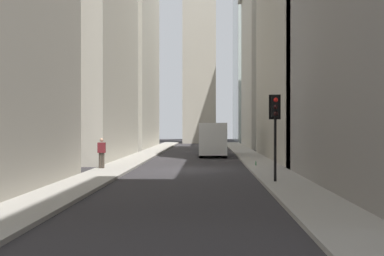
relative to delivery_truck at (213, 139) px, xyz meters
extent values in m
plane|color=#302D30|center=(-12.86, 1.40, -1.46)|extent=(135.00, 135.00, 0.00)
cube|color=#A8A399|center=(-12.86, 5.90, -1.39)|extent=(90.00, 2.20, 0.14)
cube|color=#A8A399|center=(-12.86, -3.10, -1.39)|extent=(90.00, 2.20, 0.14)
cube|color=#B7B2A5|center=(17.91, -9.20, 9.69)|extent=(16.04, 10.00, 22.30)
cube|color=beige|center=(15.33, 12.00, 12.65)|extent=(17.07, 10.00, 28.23)
cube|color=beige|center=(-3.61, 12.00, 9.48)|extent=(15.24, 10.00, 21.87)
cube|color=#A8A091|center=(31.79, 1.72, 11.19)|extent=(4.90, 4.90, 25.29)
cube|color=silver|center=(-0.91, 0.00, 0.08)|extent=(4.60, 2.25, 2.60)
cube|color=#38383D|center=(2.29, 0.00, -0.27)|extent=(1.90, 2.25, 1.90)
cube|color=black|center=(2.29, 0.00, 0.33)|extent=(1.92, 2.09, 0.64)
cylinder|color=black|center=(2.29, -0.98, -1.02)|extent=(0.88, 0.28, 0.88)
cylinder|color=black|center=(2.29, 0.99, -1.02)|extent=(0.88, 0.28, 0.88)
cylinder|color=black|center=(-2.31, -0.98, -1.02)|extent=(0.88, 0.28, 0.88)
cylinder|color=black|center=(-2.31, 0.99, -1.02)|extent=(0.88, 0.28, 0.88)
cube|color=#B7BABF|center=(10.11, 0.00, -0.93)|extent=(4.30, 1.78, 0.70)
cube|color=black|center=(9.91, 0.00, -0.31)|extent=(2.10, 1.58, 0.54)
cylinder|color=black|center=(11.46, -0.78, -1.14)|extent=(0.64, 0.22, 0.64)
cylinder|color=black|center=(11.46, 0.78, -1.14)|extent=(0.64, 0.22, 0.64)
cylinder|color=black|center=(8.76, -0.78, -1.14)|extent=(0.64, 0.22, 0.64)
cylinder|color=black|center=(8.76, 0.78, -1.14)|extent=(0.64, 0.22, 0.64)
cylinder|color=black|center=(-19.91, -2.59, 0.10)|extent=(0.12, 0.12, 2.84)
cube|color=black|center=(-19.91, -2.59, 1.97)|extent=(0.28, 0.32, 0.90)
cube|color=black|center=(-19.75, -2.59, 1.97)|extent=(0.03, 0.52, 1.10)
sphere|color=red|center=(-20.07, -2.59, 2.27)|extent=(0.20, 0.20, 0.20)
sphere|color=black|center=(-20.07, -2.59, 1.97)|extent=(0.20, 0.20, 0.20)
sphere|color=black|center=(-20.07, -2.59, 1.67)|extent=(0.20, 0.20, 0.20)
cylinder|color=#473D33|center=(-13.55, 6.47, -0.87)|extent=(0.16, 0.16, 0.89)
cylinder|color=#473D33|center=(-13.55, 6.64, -0.87)|extent=(0.16, 0.16, 0.89)
cube|color=maroon|center=(-13.55, 6.56, -0.13)|extent=(0.26, 0.44, 0.60)
sphere|color=tan|center=(-13.55, 6.56, 0.32)|extent=(0.22, 0.22, 0.22)
cylinder|color=#236033|center=(-11.21, -2.59, -1.22)|extent=(0.07, 0.07, 0.20)
cylinder|color=#236033|center=(-11.21, -2.59, -1.08)|extent=(0.03, 0.03, 0.07)
camera|label=1|loc=(-41.41, 0.37, 1.13)|focal=45.33mm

